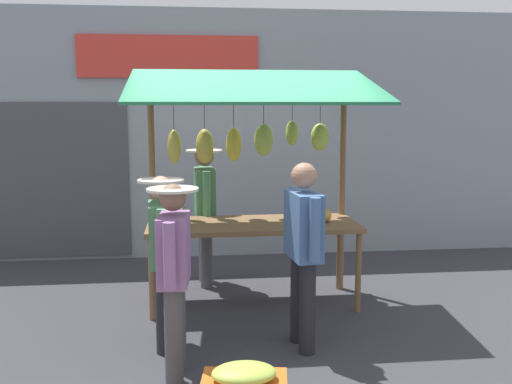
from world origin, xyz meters
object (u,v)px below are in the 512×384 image
object	(u,v)px
shopper_in_striped_shirt	(303,243)
shopper_with_ponytail	(174,266)
vendor_with_sunhat	(205,204)
market_stall	(251,159)
shopper_with_shopping_bag	(162,249)

from	to	relation	value
shopper_in_striped_shirt	shopper_with_ponytail	distance (m)	1.17
vendor_with_sunhat	shopper_with_ponytail	xyz separation A→B (m)	(0.30, 2.39, -0.08)
shopper_with_ponytail	vendor_with_sunhat	bearing A→B (deg)	-2.46
market_stall	vendor_with_sunhat	bearing A→B (deg)	-55.45
market_stall	vendor_with_sunhat	distance (m)	1.02
market_stall	shopper_with_shopping_bag	world-z (taller)	market_stall
market_stall	shopper_with_ponytail	xyz separation A→B (m)	(0.77, 1.70, -0.67)
market_stall	shopper_with_shopping_bag	distance (m)	1.59
market_stall	shopper_with_shopping_bag	bearing A→B (deg)	52.21
vendor_with_sunhat	shopper_with_shopping_bag	distance (m)	1.87
shopper_with_shopping_bag	shopper_with_ponytail	world-z (taller)	shopper_with_ponytail
shopper_with_ponytail	shopper_in_striped_shirt	bearing A→B (deg)	-63.73
vendor_with_sunhat	shopper_with_ponytail	size ratio (longest dim) A/B	1.07
vendor_with_sunhat	shopper_in_striped_shirt	distance (m)	2.11
market_stall	shopper_in_striped_shirt	world-z (taller)	market_stall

